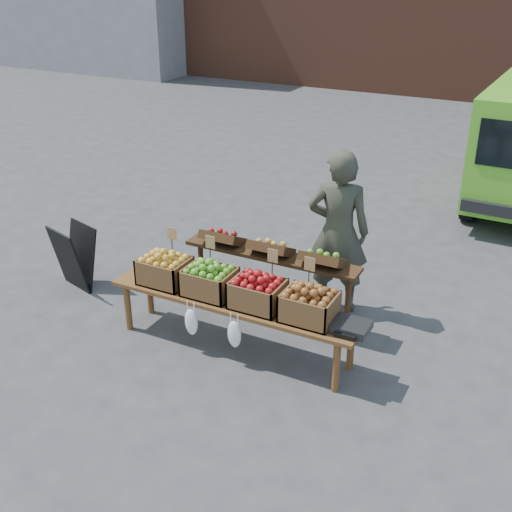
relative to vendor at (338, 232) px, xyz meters
The scene contains 10 objects.
ground 1.28m from the vendor, 82.33° to the right, with size 80.00×80.00×0.00m, color #403F42.
vendor is the anchor object (origin of this frame).
chalkboard_sign 3.19m from the vendor, 161.57° to the right, with size 0.53×0.29×0.81m, color black, non-canonical shape.
back_table 0.89m from the vendor, 134.23° to the right, with size 2.10×0.44×1.04m, color #372211, non-canonical shape.
display_bench 1.57m from the vendor, 115.67° to the right, with size 2.70×0.56×0.57m, color brown, non-canonical shape.
crate_golden_apples 1.95m from the vendor, 138.32° to the right, with size 0.50×0.40×0.28m, color gold, non-canonical shape.
crate_russet_pears 1.58m from the vendor, 124.79° to the right, with size 0.50×0.40×0.28m, color #367922, non-canonical shape.
crate_red_apples 1.35m from the vendor, 104.92° to the right, with size 0.50×0.40×0.28m, color maroon, non-canonical shape.
crate_green_apples 1.32m from the vendor, 80.81° to the right, with size 0.50×0.40×0.28m, color brown, non-canonical shape.
weighing_scale 1.47m from the vendor, 63.77° to the right, with size 0.34×0.30×0.08m, color black.
Camera 1 is at (2.06, -5.34, 3.76)m, focal length 45.00 mm.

